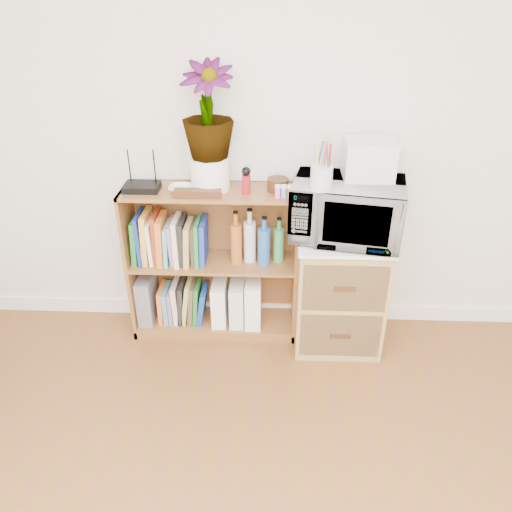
{
  "coord_description": "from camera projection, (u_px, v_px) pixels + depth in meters",
  "views": [
    {
      "loc": [
        0.01,
        -0.47,
        1.99
      ],
      "look_at": [
        -0.09,
        1.95,
        0.62
      ],
      "focal_mm": 35.0,
      "sensor_mm": 36.0,
      "label": 1
    }
  ],
  "objects": [
    {
      "name": "magazine_holder_left",
      "position": [
        220.0,
        301.0,
        3.12
      ],
      "size": [
        0.09,
        0.22,
        0.28
      ],
      "primitive_type": "cube",
      "color": "white",
      "rests_on": "bookshelf"
    },
    {
      "name": "bookshelf",
      "position": [
        214.0,
        264.0,
        3.0
      ],
      "size": [
        1.0,
        0.3,
        0.95
      ],
      "primitive_type": "cube",
      "color": "brown",
      "rests_on": "ground"
    },
    {
      "name": "pen_cup",
      "position": [
        321.0,
        178.0,
        2.5
      ],
      "size": [
        0.11,
        0.11,
        0.12
      ],
      "primitive_type": "cylinder",
      "color": "silver",
      "rests_on": "microwave"
    },
    {
      "name": "plant_pot",
      "position": [
        210.0,
        173.0,
        2.74
      ],
      "size": [
        0.21,
        0.21,
        0.18
      ],
      "primitive_type": "cylinder",
      "color": "white",
      "rests_on": "bookshelf"
    },
    {
      "name": "magazine_holder_right",
      "position": [
        253.0,
        300.0,
        3.1
      ],
      "size": [
        0.1,
        0.24,
        0.3
      ],
      "primitive_type": "cube",
      "color": "white",
      "rests_on": "bookshelf"
    },
    {
      "name": "potted_plant",
      "position": [
        207.0,
        111.0,
        2.57
      ],
      "size": [
        0.28,
        0.28,
        0.5
      ],
      "primitive_type": "imported",
      "color": "#377F33",
      "rests_on": "plant_pot"
    },
    {
      "name": "liquor_bottles",
      "position": [
        256.0,
        239.0,
        2.9
      ],
      "size": [
        0.31,
        0.07,
        0.32
      ],
      "color": "#B75A22",
      "rests_on": "bookshelf"
    },
    {
      "name": "router",
      "position": [
        142.0,
        187.0,
        2.75
      ],
      "size": [
        0.2,
        0.13,
        0.04
      ],
      "primitive_type": "cube",
      "color": "black",
      "rests_on": "bookshelf"
    },
    {
      "name": "paint_jars",
      "position": [
        284.0,
        193.0,
        2.66
      ],
      "size": [
        0.11,
        0.04,
        0.06
      ],
      "primitive_type": "cube",
      "color": "pink",
      "rests_on": "bookshelf"
    },
    {
      "name": "white_bowl",
      "position": [
        181.0,
        189.0,
        2.73
      ],
      "size": [
        0.13,
        0.13,
        0.03
      ],
      "primitive_type": "imported",
      "color": "white",
      "rests_on": "bookshelf"
    },
    {
      "name": "microwave",
      "position": [
        347.0,
        210.0,
        2.7
      ],
      "size": [
        0.65,
        0.49,
        0.32
      ],
      "primitive_type": "imported",
      "rotation": [
        0.0,
        0.0,
        -0.18
      ],
      "color": "white",
      "rests_on": "wicker_unit"
    },
    {
      "name": "small_appliance",
      "position": [
        369.0,
        159.0,
        2.62
      ],
      "size": [
        0.26,
        0.22,
        0.21
      ],
      "primitive_type": "cube",
      "color": "silver",
      "rests_on": "microwave"
    },
    {
      "name": "file_box",
      "position": [
        148.0,
        297.0,
        3.14
      ],
      "size": [
        0.09,
        0.24,
        0.3
      ],
      "primitive_type": "cube",
      "color": "slate",
      "rests_on": "bookshelf"
    },
    {
      "name": "kokeshi_doll",
      "position": [
        246.0,
        184.0,
        2.7
      ],
      "size": [
        0.05,
        0.05,
        0.1
      ],
      "primitive_type": "cylinder",
      "color": "maroon",
      "rests_on": "bookshelf"
    },
    {
      "name": "skirting_board",
      "position": [
        271.0,
        309.0,
        3.32
      ],
      "size": [
        4.0,
        0.02,
        0.1
      ],
      "primitive_type": "cube",
      "color": "white",
      "rests_on": "ground"
    },
    {
      "name": "magazine_holder_mid",
      "position": [
        237.0,
        302.0,
        3.11
      ],
      "size": [
        0.09,
        0.22,
        0.28
      ],
      "primitive_type": "cube",
      "color": "silver",
      "rests_on": "bookshelf"
    },
    {
      "name": "wooden_bowl",
      "position": [
        278.0,
        185.0,
        2.74
      ],
      "size": [
        0.12,
        0.12,
        0.07
      ],
      "primitive_type": "cylinder",
      "color": "#391E0F",
      "rests_on": "bookshelf"
    },
    {
      "name": "lower_books",
      "position": [
        183.0,
        301.0,
        3.14
      ],
      "size": [
        0.3,
        0.19,
        0.28
      ],
      "color": "orange",
      "rests_on": "bookshelf"
    },
    {
      "name": "wicker_unit",
      "position": [
        338.0,
        291.0,
        2.97
      ],
      "size": [
        0.5,
        0.45,
        0.7
      ],
      "primitive_type": "cube",
      "color": "#9E7542",
      "rests_on": "ground"
    },
    {
      "name": "cookbooks",
      "position": [
        169.0,
        239.0,
        2.93
      ],
      "size": [
        0.43,
        0.2,
        0.31
      ],
      "color": "#1E7329",
      "rests_on": "bookshelf"
    },
    {
      "name": "trinket_box",
      "position": [
        198.0,
        193.0,
        2.67
      ],
      "size": [
        0.25,
        0.06,
        0.04
      ],
      "primitive_type": "cube",
      "color": "#3B2210",
      "rests_on": "bookshelf"
    }
  ]
}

